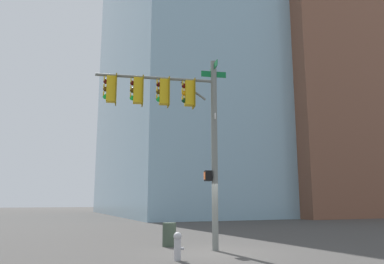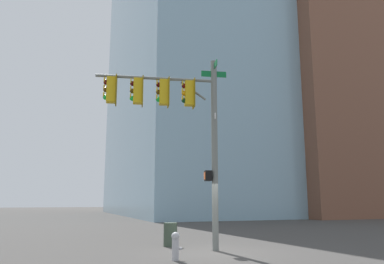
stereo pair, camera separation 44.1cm
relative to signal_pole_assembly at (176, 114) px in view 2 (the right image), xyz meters
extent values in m
plane|color=#423F3D|center=(1.30, -0.63, -5.20)|extent=(200.00, 200.00, 0.00)
cylinder|color=slate|center=(1.50, -0.30, -1.46)|extent=(0.24, 0.24, 7.49)
cylinder|color=slate|center=(-0.79, 0.16, 1.43)|extent=(4.62, 1.05, 0.12)
cylinder|color=slate|center=(0.68, -0.14, 0.98)|extent=(1.03, 0.29, 0.75)
cube|color=#0F6B33|center=(1.50, -0.30, 2.03)|extent=(0.27, 1.19, 0.24)
cube|color=#0F6B33|center=(1.50, -0.30, 1.73)|extent=(1.02, 0.24, 0.24)
cube|color=white|center=(1.50, -0.30, -0.05)|extent=(0.12, 0.45, 0.24)
cube|color=gold|center=(0.50, -0.10, 0.87)|extent=(0.40, 0.40, 1.00)
cube|color=#7D640C|center=(0.69, -0.14, 0.87)|extent=(0.15, 0.54, 1.16)
sphere|color=#470A07|center=(0.30, -0.06, 1.17)|extent=(0.20, 0.20, 0.20)
cylinder|color=gold|center=(0.24, -0.05, 1.26)|extent=(0.08, 0.23, 0.23)
sphere|color=#F29E0C|center=(0.30, -0.06, 0.87)|extent=(0.20, 0.20, 0.20)
cylinder|color=gold|center=(0.24, -0.05, 0.96)|extent=(0.08, 0.23, 0.23)
sphere|color=#0A3819|center=(0.30, -0.06, 0.57)|extent=(0.20, 0.20, 0.20)
cylinder|color=gold|center=(0.24, -0.05, 0.66)|extent=(0.08, 0.23, 0.23)
cube|color=gold|center=(-0.49, 0.10, 0.87)|extent=(0.40, 0.40, 1.00)
cube|color=#7D640C|center=(-0.31, 0.06, 0.87)|extent=(0.15, 0.54, 1.16)
sphere|color=#470A07|center=(-0.69, 0.14, 1.17)|extent=(0.20, 0.20, 0.20)
cylinder|color=gold|center=(-0.76, 0.15, 1.26)|extent=(0.08, 0.23, 0.23)
sphere|color=#4C330A|center=(-0.69, 0.14, 0.87)|extent=(0.20, 0.20, 0.20)
cylinder|color=gold|center=(-0.76, 0.15, 0.96)|extent=(0.08, 0.23, 0.23)
sphere|color=green|center=(-0.69, 0.14, 0.57)|extent=(0.20, 0.20, 0.20)
cylinder|color=gold|center=(-0.76, 0.15, 0.66)|extent=(0.08, 0.23, 0.23)
cube|color=gold|center=(-1.49, 0.30, 0.87)|extent=(0.40, 0.40, 1.00)
cube|color=#7D640C|center=(-1.31, 0.26, 0.87)|extent=(0.15, 0.54, 1.16)
sphere|color=#470A07|center=(-1.69, 0.34, 1.17)|extent=(0.20, 0.20, 0.20)
cylinder|color=gold|center=(-1.76, 0.36, 1.26)|extent=(0.08, 0.23, 0.23)
sphere|color=#4C330A|center=(-1.69, 0.34, 0.87)|extent=(0.20, 0.20, 0.20)
cylinder|color=gold|center=(-1.76, 0.36, 0.96)|extent=(0.08, 0.23, 0.23)
sphere|color=green|center=(-1.69, 0.34, 0.57)|extent=(0.20, 0.20, 0.20)
cylinder|color=gold|center=(-1.76, 0.36, 0.66)|extent=(0.08, 0.23, 0.23)
cube|color=gold|center=(-2.49, 0.51, 0.87)|extent=(0.40, 0.40, 1.00)
cube|color=#7D640C|center=(-2.30, 0.47, 0.87)|extent=(0.15, 0.54, 1.16)
sphere|color=#470A07|center=(-2.69, 0.55, 1.17)|extent=(0.20, 0.20, 0.20)
cylinder|color=gold|center=(-2.75, 0.56, 1.26)|extent=(0.08, 0.23, 0.23)
sphere|color=#4C330A|center=(-2.69, 0.55, 0.87)|extent=(0.20, 0.20, 0.20)
cylinder|color=gold|center=(-2.75, 0.56, 0.96)|extent=(0.08, 0.23, 0.23)
sphere|color=green|center=(-2.69, 0.55, 0.57)|extent=(0.20, 0.20, 0.20)
cylinder|color=gold|center=(-2.75, 0.56, 0.66)|extent=(0.08, 0.23, 0.23)
cube|color=black|center=(1.24, -0.25, -2.41)|extent=(0.32, 0.40, 0.40)
cube|color=#EA5914|center=(1.10, -0.22, -2.41)|extent=(0.07, 0.25, 0.28)
cylinder|color=#B2B2B7|center=(-0.63, -1.98, -4.88)|extent=(0.22, 0.22, 0.65)
sphere|color=#B2B2B7|center=(-0.63, -1.98, -4.46)|extent=(0.26, 0.26, 0.26)
cylinder|color=#B2B2B7|center=(-0.47, -1.98, -4.85)|extent=(0.10, 0.09, 0.09)
cylinder|color=#384738|center=(0.30, 1.57, -4.73)|extent=(0.56, 0.56, 0.95)
cube|color=brown|center=(31.21, 24.78, 14.33)|extent=(22.57, 17.07, 39.06)
cube|color=#845B47|center=(21.02, 48.50, 15.89)|extent=(21.95, 19.18, 42.18)
cube|color=#4C3328|center=(47.55, 36.15, 13.86)|extent=(20.83, 15.15, 38.14)
camera|label=1|loc=(-4.85, -13.54, -3.35)|focal=35.11mm
camera|label=2|loc=(-4.44, -13.70, -3.35)|focal=35.11mm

